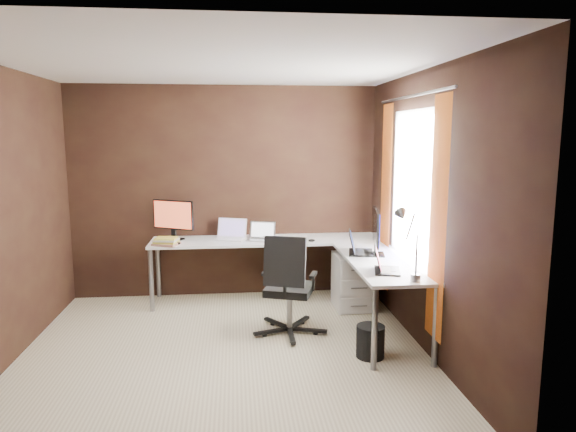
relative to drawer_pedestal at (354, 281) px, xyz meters
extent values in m
cube|color=beige|center=(-1.43, -1.15, -0.30)|extent=(3.60, 3.60, 0.00)
cube|color=white|center=(-1.43, -1.15, 2.20)|extent=(3.60, 3.60, 0.00)
cube|color=black|center=(-1.43, 0.65, 0.95)|extent=(3.60, 0.00, 2.50)
cube|color=black|center=(-1.43, -2.95, 0.95)|extent=(3.60, 0.00, 2.50)
cube|color=black|center=(0.37, -1.15, 0.95)|extent=(0.00, 3.60, 2.50)
cube|color=white|center=(0.36, -0.80, 1.15)|extent=(0.00, 1.00, 1.30)
cube|color=#CD5518|center=(0.32, -1.53, 0.95)|extent=(0.01, 0.35, 2.00)
cube|color=#CD5518|center=(0.32, -0.08, 0.95)|extent=(0.01, 0.35, 2.00)
cylinder|color=slate|center=(0.32, -0.80, 1.98)|extent=(0.02, 1.90, 0.02)
cube|color=white|center=(-0.96, 0.35, 0.41)|extent=(2.65, 0.60, 0.03)
cube|color=white|center=(0.07, -0.78, 0.41)|extent=(0.60, 1.65, 0.03)
cylinder|color=slate|center=(-2.24, 0.09, 0.05)|extent=(0.05, 0.05, 0.70)
cylinder|color=slate|center=(-2.24, 0.61, 0.05)|extent=(0.05, 0.05, 0.70)
cylinder|color=slate|center=(-0.19, -1.56, 0.05)|extent=(0.05, 0.05, 0.70)
cylinder|color=slate|center=(0.33, -1.56, 0.05)|extent=(0.05, 0.05, 0.70)
cylinder|color=slate|center=(0.33, 0.61, 0.05)|extent=(0.05, 0.05, 0.70)
cube|color=white|center=(0.00, 0.00, 0.00)|extent=(0.42, 0.50, 0.60)
cube|color=black|center=(-2.03, 0.44, 0.44)|extent=(0.27, 0.24, 0.01)
cube|color=black|center=(-2.02, 0.45, 0.50)|extent=(0.06, 0.05, 0.11)
cube|color=black|center=(-2.02, 0.45, 0.72)|extent=(0.48, 0.27, 0.34)
cube|color=#CE4E2B|center=(-2.03, 0.44, 0.72)|extent=(0.44, 0.24, 0.31)
cube|color=black|center=(0.10, -0.56, 0.44)|extent=(0.18, 0.24, 0.01)
cube|color=black|center=(0.08, -0.55, 0.49)|extent=(0.04, 0.05, 0.10)
cube|color=black|center=(0.08, -0.55, 0.72)|extent=(0.14, 0.56, 0.35)
cube|color=#0909A0|center=(0.10, -0.56, 0.72)|extent=(0.11, 0.52, 0.32)
cube|color=white|center=(-1.38, 0.38, 0.44)|extent=(0.41, 0.34, 0.02)
cube|color=white|center=(-1.35, 0.47, 0.55)|extent=(0.35, 0.17, 0.22)
cube|color=slate|center=(-1.35, 0.46, 0.55)|extent=(0.31, 0.15, 0.19)
cube|color=silver|center=(-1.02, 0.29, 0.44)|extent=(0.35, 0.29, 0.02)
cube|color=silver|center=(-1.00, 0.37, 0.54)|extent=(0.30, 0.15, 0.19)
cube|color=silver|center=(-1.00, 0.36, 0.54)|extent=(0.27, 0.12, 0.16)
cube|color=black|center=(-0.04, -0.46, 0.44)|extent=(0.31, 0.39, 0.02)
cube|color=black|center=(-0.13, -0.44, 0.55)|extent=(0.14, 0.35, 0.21)
cube|color=#161E35|center=(-0.12, -0.44, 0.55)|extent=(0.12, 0.30, 0.18)
cube|color=black|center=(0.02, -1.18, 0.44)|extent=(0.29, 0.35, 0.02)
cube|color=black|center=(-0.06, -1.16, 0.54)|extent=(0.13, 0.31, 0.19)
cube|color=#C44D66|center=(-0.06, -1.17, 0.54)|extent=(0.11, 0.28, 0.17)
cube|color=#9A6653|center=(-2.07, 0.15, 0.44)|extent=(0.31, 0.28, 0.03)
cube|color=gold|center=(-2.07, 0.15, 0.47)|extent=(0.28, 0.25, 0.02)
cube|color=beige|center=(-2.07, 0.15, 0.49)|extent=(0.29, 0.25, 0.02)
cube|color=gold|center=(-2.07, 0.15, 0.50)|extent=(0.25, 0.21, 0.02)
ellipsoid|color=black|center=(-1.96, 0.15, 0.45)|extent=(0.09, 0.07, 0.03)
ellipsoid|color=black|center=(-0.46, 0.15, 0.45)|extent=(0.08, 0.06, 0.03)
cylinder|color=slate|center=(0.16, -1.50, 0.46)|extent=(0.08, 0.08, 0.06)
cylinder|color=slate|center=(0.16, -1.50, 0.66)|extent=(0.02, 0.02, 0.33)
cylinder|color=slate|center=(0.11, -1.47, 0.88)|extent=(0.02, 0.18, 0.25)
cone|color=slate|center=(0.06, -1.40, 0.97)|extent=(0.10, 0.13, 0.14)
cylinder|color=slate|center=(-0.80, -0.68, -0.07)|extent=(0.06, 0.06, 0.36)
cube|color=black|center=(-0.80, -0.68, 0.14)|extent=(0.54, 0.54, 0.07)
cube|color=black|center=(-0.86, -0.87, 0.47)|extent=(0.41, 0.23, 0.47)
cylinder|color=black|center=(-0.15, -1.32, -0.16)|extent=(0.29, 0.29, 0.28)
camera|label=1|loc=(-1.31, -5.47, 1.63)|focal=32.00mm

